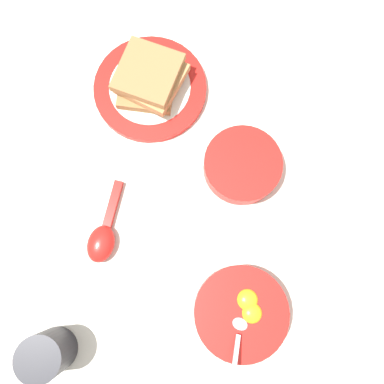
% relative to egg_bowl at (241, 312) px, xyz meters
% --- Properties ---
extents(ground_plane, '(3.00, 3.00, 0.00)m').
position_rel_egg_bowl_xyz_m(ground_plane, '(0.13, -0.06, -0.02)').
color(ground_plane, silver).
extents(egg_bowl, '(0.15, 0.16, 0.07)m').
position_rel_egg_bowl_xyz_m(egg_bowl, '(0.00, 0.00, 0.00)').
color(egg_bowl, red).
rests_on(egg_bowl, ground_plane).
extents(toast_plate, '(0.21, 0.21, 0.02)m').
position_rel_egg_bowl_xyz_m(toast_plate, '(0.31, -0.31, -0.02)').
color(toast_plate, red).
rests_on(toast_plate, ground_plane).
extents(toast_sandwich, '(0.13, 0.13, 0.05)m').
position_rel_egg_bowl_xyz_m(toast_sandwich, '(0.31, -0.32, 0.02)').
color(toast_sandwich, '#9E7042').
rests_on(toast_sandwich, toast_plate).
extents(soup_spoon, '(0.06, 0.15, 0.03)m').
position_rel_egg_bowl_xyz_m(soup_spoon, '(0.26, -0.02, -0.01)').
color(soup_spoon, red).
rests_on(soup_spoon, ground_plane).
extents(congee_bowl, '(0.14, 0.14, 0.04)m').
position_rel_egg_bowl_xyz_m(congee_bowl, '(0.09, -0.24, -0.00)').
color(congee_bowl, red).
rests_on(congee_bowl, ground_plane).
extents(drinking_cup, '(0.07, 0.07, 0.08)m').
position_rel_egg_bowl_xyz_m(drinking_cup, '(0.26, 0.18, 0.02)').
color(drinking_cup, black).
rests_on(drinking_cup, ground_plane).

